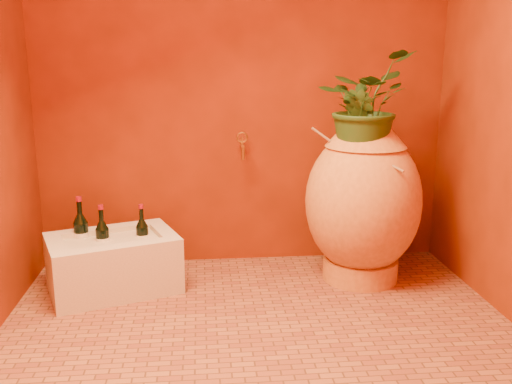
{
  "coord_description": "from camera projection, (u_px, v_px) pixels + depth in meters",
  "views": [
    {
      "loc": [
        -0.26,
        -2.5,
        1.29
      ],
      "look_at": [
        0.02,
        0.35,
        0.6
      ],
      "focal_mm": 40.0,
      "sensor_mm": 36.0,
      "label": 1
    }
  ],
  "objects": [
    {
      "name": "wall_tap",
      "position": [
        242.0,
        144.0,
        3.45
      ],
      "size": [
        0.07,
        0.14,
        0.16
      ],
      "color": "olive",
      "rests_on": "wall_back"
    },
    {
      "name": "wall_back",
      "position": [
        243.0,
        61.0,
        3.41
      ],
      "size": [
        2.5,
        0.02,
        2.5
      ],
      "primitive_type": "cube",
      "color": "#5C1C05",
      "rests_on": "ground"
    },
    {
      "name": "wine_bottle_a",
      "position": [
        142.0,
        237.0,
        3.24
      ],
      "size": [
        0.07,
        0.07,
        0.29
      ],
      "color": "black",
      "rests_on": "stone_basin"
    },
    {
      "name": "plant_side",
      "position": [
        358.0,
        122.0,
        3.07
      ],
      "size": [
        0.23,
        0.25,
        0.36
      ],
      "primitive_type": "imported",
      "rotation": [
        0.0,
        0.0,
        -1.13
      ],
      "color": "#214217",
      "rests_on": "amphora"
    },
    {
      "name": "plant_main",
      "position": [
        364.0,
        105.0,
        3.13
      ],
      "size": [
        0.69,
        0.7,
        0.58
      ],
      "primitive_type": "imported",
      "rotation": [
        0.0,
        0.0,
        0.84
      ],
      "color": "#214217",
      "rests_on": "amphora"
    },
    {
      "name": "floor",
      "position": [
        259.0,
        330.0,
        2.74
      ],
      "size": [
        2.5,
        2.5,
        0.0
      ],
      "primitive_type": "plane",
      "color": "brown",
      "rests_on": "ground"
    },
    {
      "name": "amphora",
      "position": [
        363.0,
        201.0,
        3.26
      ],
      "size": [
        0.88,
        0.88,
        0.95
      ],
      "rotation": [
        0.0,
        0.0,
        -0.43
      ],
      "color": "#D48B3B",
      "rests_on": "floor"
    },
    {
      "name": "wine_bottle_c",
      "position": [
        81.0,
        235.0,
        3.22
      ],
      "size": [
        0.08,
        0.08,
        0.34
      ],
      "color": "black",
      "rests_on": "stone_basin"
    },
    {
      "name": "wine_bottle_b",
      "position": [
        103.0,
        240.0,
        3.16
      ],
      "size": [
        0.08,
        0.08,
        0.31
      ],
      "color": "black",
      "rests_on": "stone_basin"
    },
    {
      "name": "stone_basin",
      "position": [
        113.0,
        264.0,
        3.18
      ],
      "size": [
        0.8,
        0.69,
        0.32
      ],
      "rotation": [
        0.0,
        0.0,
        0.35
      ],
      "color": "beige",
      "rests_on": "floor"
    }
  ]
}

